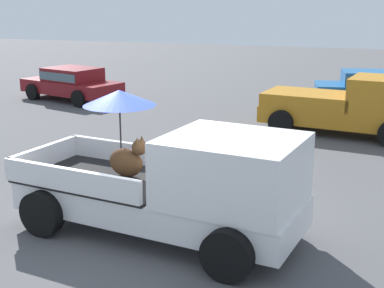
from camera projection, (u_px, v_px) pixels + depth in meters
ground_plane at (158, 233)px, 9.51m from camera, size 80.00×80.00×0.00m
pickup_truck_main at (180, 183)px, 9.08m from camera, size 5.25×2.78×2.42m
pickup_truck_red at (349, 106)px, 16.23m from camera, size 4.99×2.66×1.80m
parked_sedan_near at (372, 86)px, 20.82m from camera, size 4.55×2.57×1.33m
parked_sedan_far at (72, 82)px, 21.88m from camera, size 4.62×2.87×1.33m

